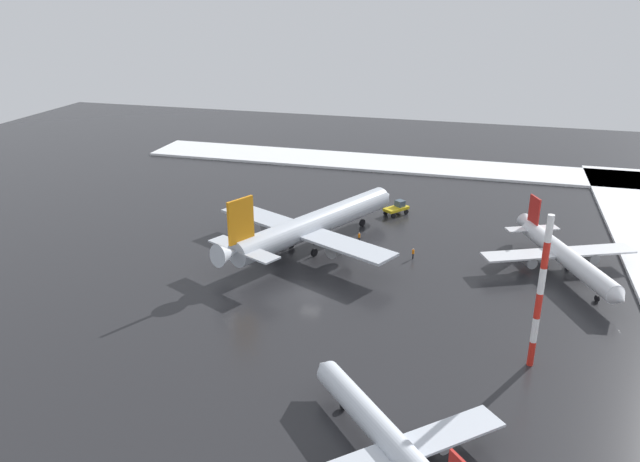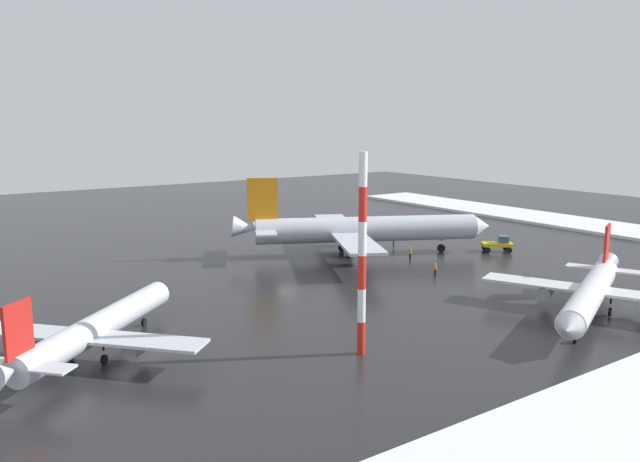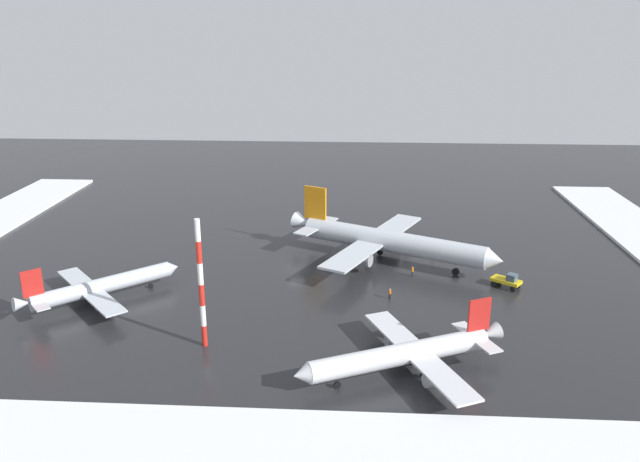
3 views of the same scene
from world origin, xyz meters
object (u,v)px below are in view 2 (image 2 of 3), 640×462
Objects in this scene: pushback_tug at (499,244)px; ground_crew_beside_wing at (435,269)px; airplane_foreground_jet at (592,292)px; antenna_mast at (362,255)px; airplane_parked_portside at (361,229)px; ground_crew_near_tug at (410,253)px; airplane_parked_starboard at (96,328)px; ground_crew_by_nose_gear at (394,240)px.

pushback_tug is 19.67m from ground_crew_beside_wing.
antenna_mast is at bearing -36.14° from airplane_foreground_jet.
airplane_foreground_jet is 1.49× the size of antenna_mast.
ground_crew_beside_wing is at bearing -64.31° from airplane_parked_portside.
airplane_parked_portside is 21.58× the size of ground_crew_near_tug.
ground_crew_beside_wing is (-0.18, -15.79, -2.92)m from airplane_parked_portside.
antenna_mast is (-25.08, -31.81, 4.83)m from airplane_parked_portside.
airplane_foreground_jet is 32.38m from pushback_tug.
airplane_parked_starboard is 56.66m from ground_crew_by_nose_gear.
airplane_parked_portside is 1.82× the size of airplane_parked_starboard.
airplane_parked_starboard is 48.00m from airplane_foreground_jet.
airplane_parked_portside is at bearing -144.36° from ground_crew_by_nose_gear.
airplane_parked_portside is at bearing -113.41° from airplane_foreground_jet.
pushback_tug is at bearing 165.93° from ground_crew_near_tug.
ground_crew_near_tug and ground_crew_by_nose_gear have the same top height.
airplane_parked_portside is 21.58× the size of ground_crew_beside_wing.
airplane_foreground_jet is 15.20× the size of ground_crew_near_tug.
airplane_foreground_jet reaches higher than ground_crew_by_nose_gear.
ground_crew_near_tug is (3.44, 30.62, -1.73)m from airplane_foreground_jet.
pushback_tug is at bearing -29.25° from ground_crew_by_nose_gear.
airplane_parked_portside is 40.80m from antenna_mast.
antenna_mast is (-25.65, 5.39, 6.01)m from airplane_foreground_jet.
ground_crew_near_tug is at bearing -95.58° from ground_crew_by_nose_gear.
airplane_parked_starboard is at bearing -129.96° from airplane_parked_portside.
ground_crew_by_nose_gear is 48.35m from antenna_mast.
pushback_tug is at bearing -62.05° from ground_crew_beside_wing.
airplane_parked_portside reaches higher than ground_crew_beside_wing.
airplane_parked_portside is 48.04m from airplane_parked_starboard.
airplane_parked_starboard is 4.06× the size of pushback_tug.
ground_crew_near_tug is 1.00× the size of ground_crew_by_nose_gear.
airplane_parked_portside is 1.42× the size of airplane_foreground_jet.
airplane_parked_portside reaches higher than pushback_tug.
ground_crew_by_nose_gear is at bearing 40.51° from airplane_parked_portside.
ground_crew_beside_wing is at bearing -112.29° from airplane_foreground_jet.
pushback_tug is at bearing -34.36° from airplane_parked_starboard.
ground_crew_near_tug is 1.00× the size of ground_crew_beside_wing.
airplane_parked_portside is at bearing -58.03° from ground_crew_near_tug.
ground_crew_by_nose_gear is (52.43, 21.44, -1.51)m from airplane_parked_starboard.
airplane_parked_starboard is at bearing 15.47° from ground_crew_near_tug.
antenna_mast reaches higher than ground_crew_near_tug.
airplane_foreground_jet is at bearing -64.30° from airplane_parked_starboard.
antenna_mast reaches higher than airplane_parked_starboard.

